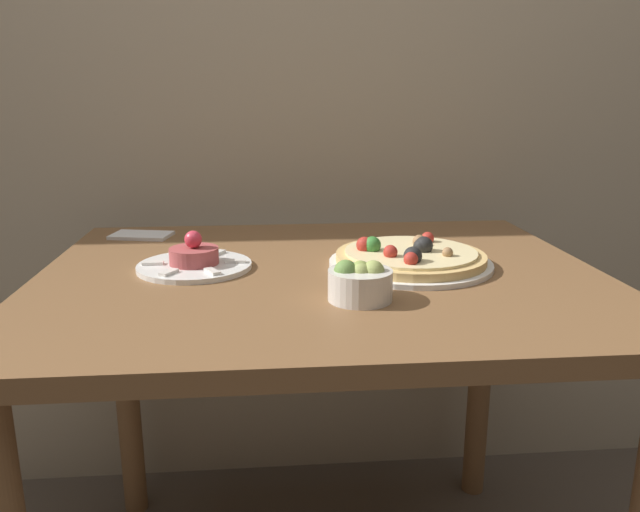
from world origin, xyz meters
name	(u,v)px	position (x,y,z in m)	size (l,w,h in m)	color
back_wall	(301,13)	(0.00, 0.99, 1.30)	(8.00, 0.05, 2.60)	tan
dining_table	(321,325)	(0.00, 0.43, 0.66)	(1.06, 0.87, 0.77)	brown
pizza_plate	(410,258)	(0.18, 0.44, 0.79)	(0.32, 0.32, 0.06)	white
tartare_plate	(194,261)	(-0.24, 0.47, 0.79)	(0.22, 0.22, 0.07)	white
small_bowl	(360,281)	(0.05, 0.25, 0.81)	(0.11, 0.11, 0.07)	silver
napkin	(141,235)	(-0.39, 0.75, 0.78)	(0.15, 0.11, 0.01)	white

